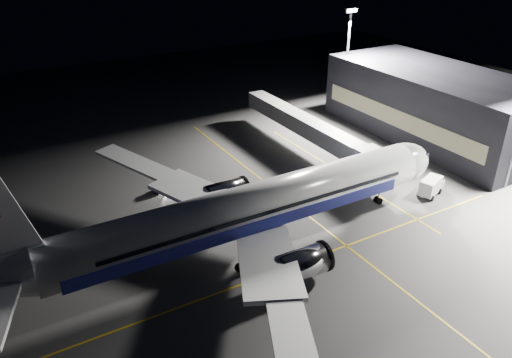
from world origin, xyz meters
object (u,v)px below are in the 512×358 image
object	(u,v)px
safety_cone_c	(177,245)
safety_cone_b	(245,224)
airliner	(243,211)
service_truck	(432,185)
jet_bridge	(313,129)
safety_cone_a	(211,211)
floodlight_mast_north	(348,53)
baggage_tug	(160,187)

from	to	relation	value
safety_cone_c	safety_cone_b	bearing A→B (deg)	0.00
airliner	service_truck	world-z (taller)	airliner
jet_bridge	safety_cone_a	world-z (taller)	jet_bridge
service_truck	safety_cone_a	xyz separation A→B (m)	(-29.86, 10.97, -1.11)
floodlight_mast_north	safety_cone_a	xyz separation A→B (m)	(-40.96, -22.85, -12.08)
baggage_tug	safety_cone_c	world-z (taller)	baggage_tug
floodlight_mast_north	safety_cone_a	world-z (taller)	floodlight_mast_north
safety_cone_a	safety_cone_c	bearing A→B (deg)	-143.88
floodlight_mast_north	safety_cone_a	size ratio (longest dim) A/B	35.59
safety_cone_b	jet_bridge	bearing A→B (deg)	34.39
safety_cone_c	service_truck	bearing A→B (deg)	-8.98
jet_bridge	safety_cone_c	world-z (taller)	jet_bridge
baggage_tug	service_truck	bearing A→B (deg)	-32.22
floodlight_mast_north	service_truck	distance (m)	37.24
service_truck	airliner	bearing A→B (deg)	156.13
service_truck	safety_cone_b	xyz separation A→B (m)	(-27.44, 5.83, -1.09)
jet_bridge	safety_cone_b	size ratio (longest dim) A/B	55.99
safety_cone_c	jet_bridge	bearing A→B (deg)	25.10
service_truck	safety_cone_c	distance (m)	37.38
airliner	jet_bridge	bearing A→B (deg)	38.04
floodlight_mast_north	baggage_tug	world-z (taller)	floodlight_mast_north
service_truck	safety_cone_b	size ratio (longest dim) A/B	8.92
safety_cone_a	safety_cone_b	bearing A→B (deg)	-64.75
floodlight_mast_north	jet_bridge	bearing A→B (deg)	-142.26
safety_cone_a	floodlight_mast_north	bearing A→B (deg)	29.15
jet_bridge	safety_cone_b	world-z (taller)	jet_bridge
jet_bridge	floodlight_mast_north	bearing A→B (deg)	37.74
jet_bridge	service_truck	world-z (taller)	jet_bridge
baggage_tug	jet_bridge	bearing A→B (deg)	-2.12
jet_bridge	baggage_tug	xyz separation A→B (m)	(-26.77, 0.52, -3.88)
safety_cone_a	safety_cone_c	world-z (taller)	safety_cone_c
safety_cone_a	service_truck	bearing A→B (deg)	-20.17
airliner	floodlight_mast_north	bearing A→B (deg)	37.91
jet_bridge	safety_cone_b	xyz separation A→B (m)	(-20.53, -14.06, -4.27)
airliner	baggage_tug	size ratio (longest dim) A/B	28.94
airliner	safety_cone_b	bearing A→B (deg)	57.57
floodlight_mast_north	airliner	bearing A→B (deg)	-142.09
safety_cone_b	baggage_tug	bearing A→B (deg)	113.16
baggage_tug	safety_cone_a	bearing A→B (deg)	-69.01
service_truck	floodlight_mast_north	bearing A→B (deg)	51.46
airliner	safety_cone_a	bearing A→B (deg)	89.26
service_truck	jet_bridge	bearing A→B (deg)	88.77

